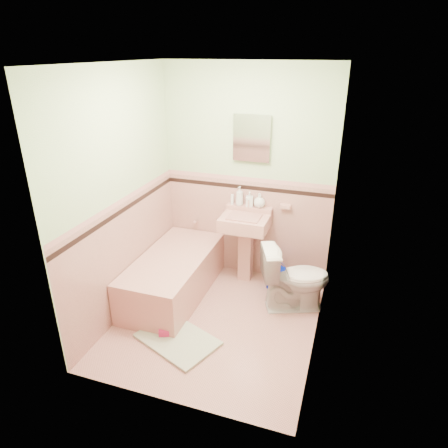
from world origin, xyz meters
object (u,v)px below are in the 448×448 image
(bathtub, at_px, (174,276))
(soap_bottle_right, at_px, (259,200))
(soap_bottle_left, at_px, (240,196))
(toilet, at_px, (295,278))
(bucket, at_px, (275,278))
(sink, at_px, (244,249))
(soap_bottle_mid, at_px, (249,199))
(medicine_cabinet, at_px, (252,138))
(shoe, at_px, (167,332))

(bathtub, xyz_separation_m, soap_bottle_right, (0.80, 0.71, 0.77))
(soap_bottle_left, relative_size, toilet, 0.31)
(bucket, bearing_deg, sink, 173.94)
(soap_bottle_left, bearing_deg, bucket, -23.27)
(bathtub, xyz_separation_m, soap_bottle_left, (0.56, 0.71, 0.80))
(soap_bottle_left, height_order, bucket, soap_bottle_left)
(soap_bottle_left, distance_m, soap_bottle_mid, 0.12)
(medicine_cabinet, xyz_separation_m, soap_bottle_right, (0.12, -0.03, -0.71))
(soap_bottle_mid, relative_size, shoe, 1.09)
(soap_bottle_left, height_order, soap_bottle_mid, soap_bottle_left)
(soap_bottle_right, bearing_deg, soap_bottle_left, 180.00)
(bathtub, xyz_separation_m, medicine_cabinet, (0.68, 0.74, 1.47))
(sink, xyz_separation_m, soap_bottle_left, (-0.12, 0.18, 0.60))
(soap_bottle_left, relative_size, soap_bottle_right, 1.35)
(sink, bearing_deg, soap_bottle_left, 124.13)
(medicine_cabinet, relative_size, soap_bottle_right, 2.85)
(soap_bottle_mid, xyz_separation_m, toilet, (0.67, -0.53, -0.63))
(sink, bearing_deg, bucket, -6.06)
(sink, xyz_separation_m, soap_bottle_right, (0.12, 0.18, 0.57))
(medicine_cabinet, bearing_deg, toilet, -40.29)
(soap_bottle_left, bearing_deg, soap_bottle_right, 0.00)
(sink, distance_m, medicine_cabinet, 1.29)
(soap_bottle_right, bearing_deg, medicine_cabinet, 165.83)
(medicine_cabinet, height_order, bucket, medicine_cabinet)
(medicine_cabinet, xyz_separation_m, soap_bottle_left, (-0.12, -0.03, -0.68))
(toilet, distance_m, shoe, 1.44)
(sink, height_order, soap_bottle_mid, soap_bottle_mid)
(bathtub, bearing_deg, shoe, -70.38)
(soap_bottle_left, distance_m, bucket, 1.06)
(bathtub, relative_size, soap_bottle_right, 8.91)
(soap_bottle_mid, bearing_deg, bucket, -29.36)
(soap_bottle_left, distance_m, soap_bottle_right, 0.24)
(toilet, height_order, bucket, toilet)
(medicine_cabinet, bearing_deg, shoe, -106.08)
(soap_bottle_left, distance_m, toilet, 1.15)
(medicine_cabinet, bearing_deg, sink, -90.00)
(soap_bottle_right, bearing_deg, shoe, -110.66)
(bathtub, height_order, toilet, toilet)
(toilet, bearing_deg, shoe, 107.42)
(soap_bottle_mid, bearing_deg, soap_bottle_left, 180.00)
(soap_bottle_left, bearing_deg, shoe, -101.81)
(sink, bearing_deg, medicine_cabinet, 90.00)
(bathtub, height_order, soap_bottle_mid, soap_bottle_mid)
(sink, bearing_deg, soap_bottle_mid, 90.14)
(bathtub, xyz_separation_m, bucket, (1.07, 0.49, -0.10))
(medicine_cabinet, bearing_deg, soap_bottle_mid, -90.85)
(shoe, bearing_deg, soap_bottle_right, 45.86)
(bucket, bearing_deg, toilet, -49.02)
(sink, height_order, soap_bottle_left, soap_bottle_left)
(bathtub, relative_size, toilet, 2.05)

